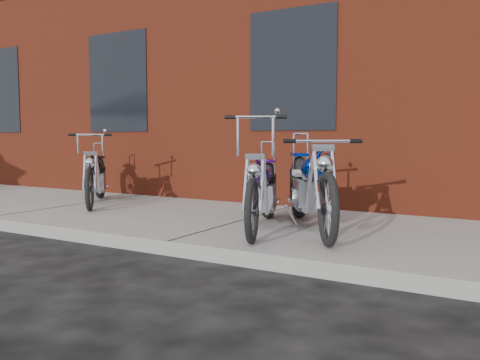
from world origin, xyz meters
The scene contains 6 objects.
ground centered at (0.00, 0.00, 0.00)m, with size 120.00×120.00×0.00m, color black.
sidewalk centered at (0.00, 1.50, 0.07)m, with size 22.00×3.00×0.15m, color #9F9F9D.
building_brick centered at (0.00, 8.00, 4.00)m, with size 22.00×10.00×8.00m, color maroon.
chopper_purple centered at (0.49, 1.13, 0.56)m, with size 0.94×2.16×1.28m.
chopper_blue centered at (0.98, 1.39, 0.60)m, with size 1.46×2.19×1.10m.
chopper_third centered at (-2.79, 1.73, 0.54)m, with size 1.48×1.73×1.10m.
Camera 1 is at (3.20, -4.00, 1.21)m, focal length 38.00 mm.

